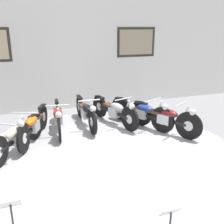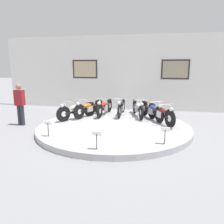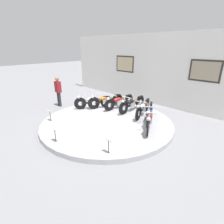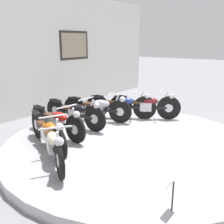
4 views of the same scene
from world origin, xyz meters
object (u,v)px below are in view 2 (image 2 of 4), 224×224
info_placard_front_left (48,125)px  info_placard_front_centre (97,136)px  info_placard_front_right (165,132)px  motorcycle_orange (89,108)px  motorcycle_red (104,107)px  motorcycle_maroon (161,113)px  motorcycle_cream (76,110)px  motorcycle_black (121,106)px  motorcycle_silver (138,108)px  motorcycle_blue (152,110)px  visitor_standing (20,102)px

info_placard_front_left → info_placard_front_centre: (1.77, -0.76, 0.00)m
info_placard_front_centre → info_placard_front_right: same height
motorcycle_orange → info_placard_front_left: 2.92m
motorcycle_red → motorcycle_maroon: motorcycle_maroon is taller
motorcycle_cream → motorcycle_orange: (0.36, 0.56, 0.01)m
motorcycle_black → motorcycle_orange: bearing=-158.8°
motorcycle_maroon → motorcycle_black: bearing=147.5°
motorcycle_cream → motorcycle_silver: bearing=21.2°
motorcycle_red → motorcycle_black: bearing=10.7°
motorcycle_blue → info_placard_front_centre: size_ratio=3.52×
motorcycle_orange → info_placard_front_right: bearing=-42.8°
info_placard_front_left → motorcycle_orange: bearing=81.6°
motorcycle_red → info_placard_front_right: bearing=-52.5°
info_placard_front_right → visitor_standing: (-5.55, 1.60, 0.39)m
motorcycle_black → info_placard_front_left: (-1.77, -3.41, -0.02)m
info_placard_front_centre → visitor_standing: (-3.78, 2.36, 0.39)m
motorcycle_maroon → info_placard_front_centre: 3.52m
motorcycle_silver → motorcycle_orange: bearing=-169.5°
info_placard_front_centre → info_placard_front_left: bearing=156.8°
info_placard_front_centre → motorcycle_maroon: bearing=61.1°
motorcycle_blue → motorcycle_silver: bearing=147.6°
motorcycle_red → info_placard_front_right: (2.51, -3.27, -0.01)m
info_placard_front_right → motorcycle_blue: bearing=98.3°
motorcycle_blue → info_placard_front_centre: motorcycle_blue is taller
motorcycle_black → motorcycle_maroon: 2.02m
motorcycle_black → info_placard_front_left: motorcycle_black is taller
motorcycle_blue → info_placard_front_left: (-3.12, -2.89, -0.02)m
info_placard_front_right → motorcycle_orange: bearing=137.2°
motorcycle_silver → info_placard_front_left: motorcycle_silver is taller
info_placard_front_right → visitor_standing: size_ratio=0.31×
motorcycle_silver → info_placard_front_centre: size_ratio=3.73×
motorcycle_orange → info_placard_front_right: motorcycle_orange is taller
motorcycle_red → motorcycle_orange: bearing=-147.8°
motorcycle_maroon → visitor_standing: size_ratio=1.07×
info_placard_front_centre → motorcycle_black: bearing=90.0°
info_placard_front_centre → motorcycle_cream: bearing=118.9°
motorcycle_orange → motorcycle_blue: 2.70m
motorcycle_blue → motorcycle_orange: bearing=-179.9°
visitor_standing → motorcycle_silver: bearing=20.3°
motorcycle_blue → visitor_standing: size_ratio=1.08×
motorcycle_orange → info_placard_front_left: (-0.43, -2.89, -0.02)m
motorcycle_black → info_placard_front_right: size_ratio=3.89×
motorcycle_orange → motorcycle_silver: size_ratio=0.98×
motorcycle_maroon → motorcycle_orange: bearing=169.6°
motorcycle_cream → motorcycle_maroon: (3.40, 0.00, 0.02)m
motorcycle_cream → motorcycle_black: 2.02m
motorcycle_cream → motorcycle_red: (0.97, 0.95, -0.00)m
motorcycle_maroon → visitor_standing: bearing=-172.5°
motorcycle_red → motorcycle_silver: size_ratio=1.02×
motorcycle_black → motorcycle_silver: 0.76m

